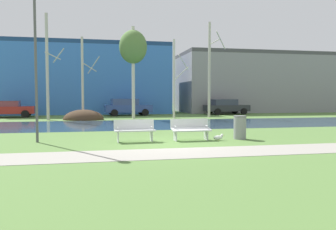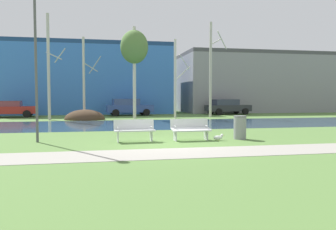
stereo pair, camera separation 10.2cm
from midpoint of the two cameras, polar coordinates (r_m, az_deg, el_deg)
The scene contains 19 objects.
ground_plane at distance 22.64m, azimuth -5.34°, elevation -1.36°, with size 120.00×120.00×0.00m, color #517538.
paved_path_strip at distance 10.64m, azimuth 1.88°, elevation -6.47°, with size 60.00×1.96×0.01m, color gray.
river_band at distance 21.50m, azimuth -5.00°, elevation -1.59°, with size 80.00×7.69×0.01m, color #2D475B.
soil_mound at distance 26.61m, azimuth -14.25°, elevation -0.77°, with size 3.08×2.57×1.56m, color #423021.
bench_left at distance 13.27m, azimuth -5.90°, elevation -2.53°, with size 1.62×0.61×0.87m.
bench_right at distance 13.69m, azimuth 3.65°, elevation -2.34°, with size 1.62×0.62×0.87m.
trash_bin at distance 14.36m, azimuth 11.91°, elevation -2.00°, with size 0.54×0.54×0.98m.
seagull at distance 13.75m, azimuth 8.37°, elevation -3.77°, with size 0.47×0.17×0.27m.
streetlamp at distance 14.15m, azimuth -21.83°, elevation 12.28°, with size 0.32×0.32×6.25m.
birch_far_left at distance 26.89m, azimuth -19.87°, elevation 7.77°, with size 1.38×2.23×7.97m.
birch_left at distance 27.91m, azimuth -14.32°, elevation 6.26°, with size 1.48×2.46×6.54m.
birch_center_left at distance 27.38m, azimuth -6.05°, elevation 11.29°, with size 2.21×2.21×7.34m.
birch_center at distance 27.32m, azimuth 1.02°, elevation 6.26°, with size 1.32×2.39×6.39m.
birch_center_right at distance 29.28m, azimuth 7.00°, elevation 7.85°, with size 1.50×2.30×8.13m.
parked_van_nearest_red at distance 31.58m, azimuth -25.60°, elevation 1.00°, with size 4.25×2.37×1.41m.
parked_sedan_second_blue at distance 31.39m, azimuth -7.02°, elevation 1.38°, with size 4.41×2.23×1.56m.
parked_hatch_third_dark at distance 33.85m, azimuth 9.67°, elevation 1.45°, with size 4.45×2.39×1.50m.
building_blue_store at distance 37.45m, azimuth -14.10°, elevation 5.91°, with size 17.66×8.22×7.26m.
building_grey_warehouse at distance 41.14m, azimuth 13.86°, elevation 5.30°, with size 16.91×8.33×6.74m.
Camera 1 is at (-2.49, -12.42, 1.79)m, focal length 35.88 mm.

